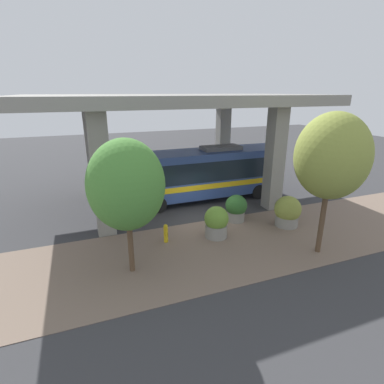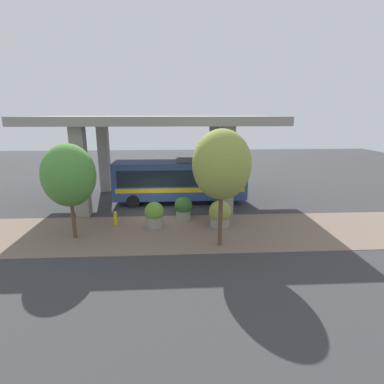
# 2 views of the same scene
# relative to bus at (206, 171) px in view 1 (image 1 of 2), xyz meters

# --- Properties ---
(ground_plane) EXTENTS (80.00, 80.00, 0.00)m
(ground_plane) POSITION_rel_bus_xyz_m (-3.36, 1.79, -1.93)
(ground_plane) COLOR #38383A
(ground_plane) RESTS_ON ground
(sidewalk_strip) EXTENTS (6.00, 40.00, 0.02)m
(sidewalk_strip) POSITION_rel_bus_xyz_m (-6.36, 1.79, -1.92)
(sidewalk_strip) COLOR #7A6656
(sidewalk_strip) RESTS_ON ground
(overpass) EXTENTS (9.40, 18.04, 6.77)m
(overpass) POSITION_rel_bus_xyz_m (0.64, 1.79, 3.98)
(overpass) COLOR gray
(overpass) RESTS_ON ground
(bus) EXTENTS (2.69, 10.33, 3.56)m
(bus) POSITION_rel_bus_xyz_m (0.00, 0.00, 0.00)
(bus) COLOR #334C8C
(bus) RESTS_ON ground
(fire_hydrant) EXTENTS (0.44, 0.21, 0.95)m
(fire_hydrant) POSITION_rel_bus_xyz_m (-4.97, 4.24, -1.45)
(fire_hydrant) COLOR gold
(fire_hydrant) RESTS_ON ground
(planter_front) EXTENTS (1.21, 1.21, 1.62)m
(planter_front) POSITION_rel_bus_xyz_m (-5.32, 1.73, -1.13)
(planter_front) COLOR gray
(planter_front) RESTS_ON ground
(planter_middle) EXTENTS (1.21, 1.21, 1.54)m
(planter_middle) POSITION_rel_bus_xyz_m (-3.93, -0.14, -1.15)
(planter_middle) COLOR gray
(planter_middle) RESTS_ON ground
(planter_back) EXTENTS (1.41, 1.41, 1.69)m
(planter_back) POSITION_rel_bus_xyz_m (-5.49, -2.41, -1.11)
(planter_back) COLOR gray
(planter_back) RESTS_ON ground
(street_tree_near) EXTENTS (3.01, 3.01, 6.24)m
(street_tree_near) POSITION_rel_bus_xyz_m (-8.30, -1.99, 2.49)
(street_tree_near) COLOR brown
(street_tree_near) RESTS_ON ground
(street_tree_far) EXTENTS (2.90, 2.90, 5.42)m
(street_tree_far) POSITION_rel_bus_xyz_m (-6.83, 6.21, 1.74)
(street_tree_far) COLOR brown
(street_tree_far) RESTS_ON ground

